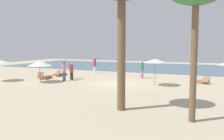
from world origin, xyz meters
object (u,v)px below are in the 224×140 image
Objects in this scene: umbrella_2 at (155,61)px; lounger_2 at (60,74)px; person_1 at (142,69)px; person_3 at (64,71)px; lounger_1 at (46,77)px; person_0 at (72,71)px; person_4 at (71,69)px; umbrella_1 at (40,63)px; person_2 at (95,65)px; lounger_0 at (203,81)px.

umbrella_2 is 1.28× the size of lounger_2.
person_1 is 7.93m from person_3.
lounger_1 is 2.80m from person_3.
person_0 is 0.92× the size of person_4.
person_4 is at bearing 29.11° from lounger_1.
umbrella_1 is at bearing -139.94° from person_1.
person_3 is (0.41, -7.00, -0.00)m from person_2.
lounger_0 is 0.93× the size of person_2.
umbrella_1 is 5.15m from lounger_2.
lounger_0 is at bearing 10.44° from person_4.
umbrella_2 is at bearing -59.90° from person_1.
lounger_0 is 12.93m from person_3.
person_2 reaches higher than lounger_2.
lounger_1 is at bearing 168.44° from person_3.
umbrella_1 is 1.23× the size of lounger_0.
lounger_0 is at bearing -8.07° from person_1.
person_1 is at bearing 38.71° from person_3.
person_3 is at bearing 44.93° from umbrella_1.
person_4 is at bearing 128.88° from person_0.
person_2 is (-12.64, 2.90, 0.81)m from lounger_0.
person_1 is 7.33m from person_4.
person_1 is at bearing 171.93° from lounger_0.
person_1 reaches higher than lounger_1.
person_2 is 5.23m from person_4.
lounger_0 is (3.64, 3.30, -1.94)m from umbrella_2.
person_1 reaches higher than lounger_0.
lounger_1 is (-11.22, -0.26, -1.95)m from umbrella_2.
person_0 is at bearing 57.79° from umbrella_1.
person_4 is (-0.42, 1.77, -0.05)m from person_3.
umbrella_1 reaches higher than lounger_0.
person_3 is (-12.23, -4.10, 0.81)m from lounger_0.
umbrella_2 is 1.17× the size of person_2.
umbrella_2 is at bearing -2.08° from person_0.
umbrella_2 is 1.34× the size of person_0.
person_1 is (8.97, 1.78, 0.74)m from lounger_2.
umbrella_1 reaches higher than person_4.
lounger_0 is 1.06× the size of person_0.
person_1 is at bearing 120.10° from umbrella_2.
umbrella_1 reaches higher than person_2.
lounger_1 is at bearing -166.52° from lounger_0.
person_1 reaches higher than lounger_2.
umbrella_1 is 1.16× the size of person_3.
person_4 is (1.15, 3.33, -0.83)m from umbrella_1.
lounger_2 is at bearing 93.48° from lounger_1.
lounger_2 is 9.18m from person_1.
person_1 is 0.95× the size of person_3.
lounger_1 is at bearing -168.26° from person_0.
lounger_0 is at bearing 42.20° from umbrella_2.
person_0 is at bearing -35.47° from lounger_2.
person_2 is at bearing 58.15° from lounger_2.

